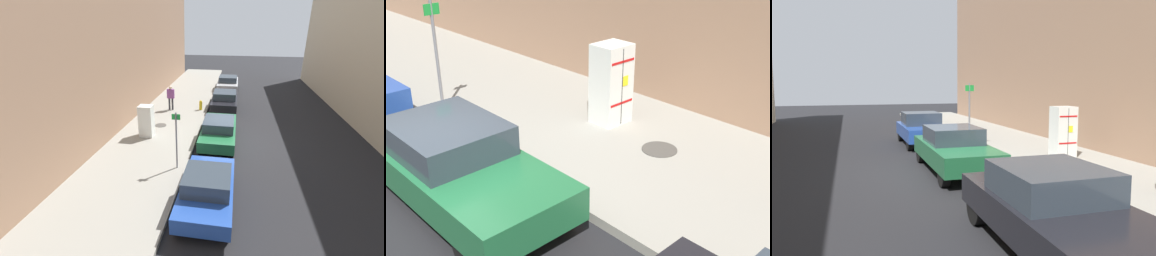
% 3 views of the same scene
% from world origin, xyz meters
% --- Properties ---
extents(ground_plane, '(80.00, 80.00, 0.00)m').
position_xyz_m(ground_plane, '(0.00, 0.00, 0.00)').
color(ground_plane, black).
extents(sidewalk_slab, '(4.65, 44.00, 0.18)m').
position_xyz_m(sidewalk_slab, '(-3.96, 0.00, 0.09)').
color(sidewalk_slab, gray).
rests_on(sidewalk_slab, ground).
extents(building_facade_near, '(2.46, 39.60, 10.22)m').
position_xyz_m(building_facade_near, '(-7.51, 0.00, 5.11)').
color(building_facade_near, '#937056').
rests_on(building_facade_near, ground).
extents(discarded_refrigerator, '(0.75, 0.65, 1.77)m').
position_xyz_m(discarded_refrigerator, '(-4.46, -0.30, 1.06)').
color(discarded_refrigerator, silver).
rests_on(discarded_refrigerator, sidewalk_slab).
extents(manhole_cover, '(0.70, 0.70, 0.02)m').
position_xyz_m(manhole_cover, '(-4.15, 1.34, 0.18)').
color(manhole_cover, '#47443F').
rests_on(manhole_cover, sidewalk_slab).
extents(street_sign_post, '(0.36, 0.07, 2.58)m').
position_xyz_m(street_sign_post, '(-2.02, -3.38, 1.62)').
color(street_sign_post, slate).
rests_on(street_sign_post, sidewalk_slab).
extents(fire_hydrant, '(0.22, 0.22, 0.71)m').
position_xyz_m(fire_hydrant, '(-2.12, 4.84, 0.54)').
color(fire_hydrant, gold).
rests_on(fire_hydrant, sidewalk_slab).
extents(pedestrian_walking_far, '(0.51, 0.24, 1.77)m').
position_xyz_m(pedestrian_walking_far, '(-4.26, 4.47, 1.22)').
color(pedestrian_walking_far, '#333338').
rests_on(pedestrian_walking_far, sidewalk_slab).
extents(parked_hatchback_blue, '(1.80, 3.93, 1.44)m').
position_xyz_m(parked_hatchback_blue, '(-0.45, -5.48, 0.74)').
color(parked_hatchback_blue, '#23479E').
rests_on(parked_hatchback_blue, ground).
extents(parked_sedan_green, '(1.79, 4.44, 1.38)m').
position_xyz_m(parked_sedan_green, '(-0.45, -0.05, 0.71)').
color(parked_sedan_green, '#1E6038').
rests_on(parked_sedan_green, ground).
extents(parked_sedan_dark, '(1.85, 4.31, 1.38)m').
position_xyz_m(parked_sedan_dark, '(-0.45, 5.91, 0.72)').
color(parked_sedan_dark, black).
rests_on(parked_sedan_dark, ground).
extents(parked_sedan_silver, '(1.88, 4.31, 1.41)m').
position_xyz_m(parked_sedan_silver, '(-0.45, 11.69, 0.74)').
color(parked_sedan_silver, silver).
rests_on(parked_sedan_silver, ground).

